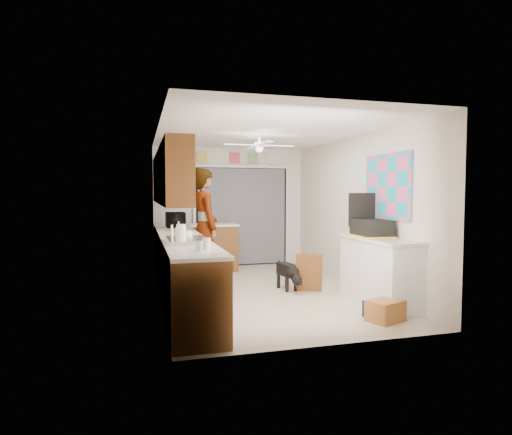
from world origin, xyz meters
TOP-DOWN VIEW (x-y plane):
  - floor at (0.00, 0.00)m, footprint 5.00×5.00m
  - ceiling at (0.00, 0.00)m, footprint 5.00×5.00m
  - wall_back at (0.00, 2.50)m, footprint 3.20×0.00m
  - wall_front at (0.00, -2.50)m, footprint 3.20×0.00m
  - wall_left at (-1.60, 0.00)m, footprint 0.00×5.00m
  - wall_right at (1.60, 0.00)m, footprint 0.00×5.00m
  - left_base_cabinets at (-1.30, 0.00)m, footprint 0.60×4.80m
  - left_countertop at (-1.29, 0.00)m, footprint 0.62×4.80m
  - upper_cabinets at (-1.44, 0.20)m, footprint 0.32×4.00m
  - sink_basin at (-1.29, -1.00)m, footprint 0.50×0.76m
  - faucet at (-1.48, -1.00)m, footprint 0.03×0.03m
  - peninsula_base at (-0.50, 2.00)m, footprint 1.00×0.60m
  - peninsula_top at (-0.50, 2.00)m, footprint 1.04×0.64m
  - back_opening_recess at (0.25, 2.47)m, footprint 2.00×0.06m
  - curtain_panel at (0.25, 2.43)m, footprint 1.90×0.03m
  - door_trim_left at (-0.77, 2.44)m, footprint 0.06×0.04m
  - door_trim_right at (1.27, 2.44)m, footprint 0.06×0.04m
  - door_trim_head at (0.25, 2.44)m, footprint 2.10×0.04m
  - header_frame_0 at (-0.60, 2.47)m, footprint 0.22×0.02m
  - header_frame_2 at (0.10, 2.47)m, footprint 0.22×0.02m
  - header_frame_3 at (0.50, 2.47)m, footprint 0.22×0.02m
  - header_frame_4 at (0.90, 2.47)m, footprint 0.22×0.02m
  - route66_sign at (-0.95, 2.47)m, footprint 0.22×0.02m
  - right_counter_base at (1.35, -1.20)m, footprint 0.50×1.40m
  - right_counter_top at (1.34, -1.20)m, footprint 0.54×1.44m
  - abstract_painting at (1.58, -1.00)m, footprint 0.03×1.15m
  - ceiling_fan at (0.00, 0.20)m, footprint 1.14×1.14m
  - microwave at (-1.24, 1.33)m, footprint 0.34×0.49m
  - soap_bottle at (-1.39, -0.94)m, footprint 0.10×0.10m
  - cup at (-1.25, -0.65)m, footprint 0.17×0.17m
  - jar_a at (-1.16, -1.76)m, footprint 0.12×0.12m
  - jar_b at (-1.26, -1.89)m, footprint 0.08×0.08m
  - paper_towel_roll at (-1.39, -1.28)m, footprint 0.15×0.15m
  - suitcase at (1.32, -1.03)m, footprint 0.44×0.58m
  - suitcase_rim at (1.32, -1.03)m, footprint 0.46×0.60m
  - suitcase_lid at (1.32, -0.74)m, footprint 0.42×0.05m
  - cardboard_box at (1.00, -1.92)m, footprint 0.50×0.44m
  - navy_crate at (1.00, -1.80)m, footprint 0.35×0.29m
  - cabinet_door_panel at (0.68, -0.27)m, footprint 0.45×0.29m
  - man at (-0.80, 0.76)m, footprint 0.58×0.78m
  - dog at (0.41, -0.00)m, footprint 0.34×0.63m

SIDE VIEW (x-z plane):
  - floor at x=0.00m, z-range 0.00..0.00m
  - navy_crate at x=1.00m, z-range 0.00..0.21m
  - cardboard_box at x=1.00m, z-range 0.00..0.26m
  - dog at x=0.41m, z-range 0.00..0.47m
  - cabinet_door_panel at x=0.68m, z-range 0.00..0.62m
  - left_base_cabinets at x=-1.30m, z-range 0.00..0.90m
  - peninsula_base at x=-0.50m, z-range 0.00..0.90m
  - right_counter_base at x=1.35m, z-range 0.00..0.90m
  - left_countertop at x=-1.29m, z-range 0.90..0.94m
  - peninsula_top at x=-0.50m, z-range 0.90..0.94m
  - right_counter_top at x=1.34m, z-range 0.90..0.94m
  - suitcase_rim at x=1.32m, z-range 0.94..0.96m
  - sink_basin at x=-1.29m, z-range 0.92..0.98m
  - man at x=-0.80m, z-range 0.00..1.97m
  - cup at x=-1.25m, z-range 0.94..1.05m
  - jar_b at x=-1.26m, z-range 0.94..1.05m
  - jar_a at x=-1.16m, z-range 0.94..1.07m
  - faucet at x=-1.48m, z-range 0.94..1.16m
  - back_opening_recess at x=0.25m, z-range 0.00..2.10m
  - door_trim_left at x=-0.77m, z-range 0.00..2.10m
  - door_trim_right at x=1.27m, z-range 0.00..2.10m
  - curtain_panel at x=0.25m, z-range 0.03..2.08m
  - suitcase at x=1.32m, z-range 0.94..1.18m
  - paper_towel_roll at x=-1.39m, z-range 0.94..1.19m
  - soap_bottle at x=-1.39m, z-range 0.94..1.20m
  - microwave at x=-1.24m, z-range 0.94..1.21m
  - wall_back at x=0.00m, z-range -0.35..2.85m
  - wall_front at x=0.00m, z-range -0.35..2.85m
  - wall_left at x=-1.60m, z-range -1.25..3.75m
  - wall_right at x=1.60m, z-range -1.25..3.75m
  - suitcase_lid at x=1.32m, z-range 1.06..1.56m
  - abstract_painting at x=1.58m, z-range 1.17..2.12m
  - upper_cabinets at x=-1.44m, z-range 1.40..2.20m
  - door_trim_head at x=0.25m, z-range 2.09..2.15m
  - header_frame_0 at x=-0.60m, z-range 2.19..2.41m
  - header_frame_2 at x=0.10m, z-range 2.19..2.41m
  - header_frame_3 at x=0.50m, z-range 2.19..2.41m
  - header_frame_4 at x=0.90m, z-range 2.19..2.41m
  - route66_sign at x=-0.95m, z-range 2.17..2.43m
  - ceiling_fan at x=0.00m, z-range 2.20..2.44m
  - ceiling at x=0.00m, z-range 2.50..2.50m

